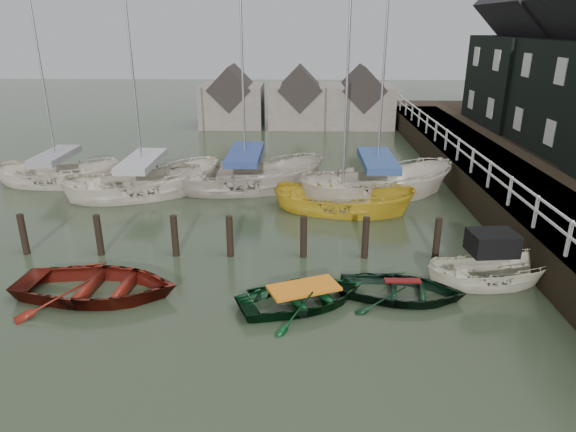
{
  "coord_description": "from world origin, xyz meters",
  "views": [
    {
      "loc": [
        1.08,
        -12.31,
        7.18
      ],
      "look_at": [
        0.69,
        3.07,
        1.4
      ],
      "focal_mm": 32.0,
      "sensor_mm": 36.0,
      "label": 1
    }
  ],
  "objects_px": {
    "sailboat_e": "(60,183)",
    "sailboat_c": "(342,211)",
    "sailboat_b": "(246,188)",
    "rowboat_red": "(99,296)",
    "sailboat_a": "(145,194)",
    "sailboat_d": "(376,194)",
    "motorboat": "(489,280)",
    "rowboat_green": "(304,304)",
    "rowboat_dkgreen": "(401,297)"
  },
  "relations": [
    {
      "from": "motorboat",
      "to": "sailboat_d",
      "type": "bearing_deg",
      "value": 9.36
    },
    {
      "from": "rowboat_green",
      "to": "motorboat",
      "type": "distance_m",
      "value": 5.62
    },
    {
      "from": "sailboat_a",
      "to": "sailboat_c",
      "type": "relative_size",
      "value": 1.1
    },
    {
      "from": "rowboat_green",
      "to": "motorboat",
      "type": "relative_size",
      "value": 0.92
    },
    {
      "from": "sailboat_a",
      "to": "sailboat_e",
      "type": "xyz_separation_m",
      "value": [
        -4.55,
        1.52,
        0.0
      ]
    },
    {
      "from": "rowboat_green",
      "to": "sailboat_e",
      "type": "distance_m",
      "value": 15.91
    },
    {
      "from": "sailboat_c",
      "to": "sailboat_a",
      "type": "bearing_deg",
      "value": 89.37
    },
    {
      "from": "rowboat_green",
      "to": "sailboat_e",
      "type": "bearing_deg",
      "value": 24.24
    },
    {
      "from": "sailboat_a",
      "to": "sailboat_d",
      "type": "height_order",
      "value": "sailboat_d"
    },
    {
      "from": "sailboat_a",
      "to": "sailboat_b",
      "type": "bearing_deg",
      "value": -100.3
    },
    {
      "from": "rowboat_red",
      "to": "rowboat_dkgreen",
      "type": "distance_m",
      "value": 8.51
    },
    {
      "from": "rowboat_green",
      "to": "sailboat_b",
      "type": "distance_m",
      "value": 10.63
    },
    {
      "from": "sailboat_d",
      "to": "motorboat",
      "type": "bearing_deg",
      "value": -178.46
    },
    {
      "from": "rowboat_dkgreen",
      "to": "sailboat_d",
      "type": "xyz_separation_m",
      "value": [
        0.51,
        9.07,
        0.06
      ]
    },
    {
      "from": "rowboat_dkgreen",
      "to": "sailboat_a",
      "type": "relative_size",
      "value": 0.29
    },
    {
      "from": "rowboat_red",
      "to": "sailboat_e",
      "type": "relative_size",
      "value": 0.43
    },
    {
      "from": "rowboat_dkgreen",
      "to": "sailboat_c",
      "type": "relative_size",
      "value": 0.32
    },
    {
      "from": "rowboat_dkgreen",
      "to": "sailboat_e",
      "type": "xyz_separation_m",
      "value": [
        -14.34,
        10.44,
        0.06
      ]
    },
    {
      "from": "sailboat_a",
      "to": "sailboat_e",
      "type": "height_order",
      "value": "sailboat_a"
    },
    {
      "from": "sailboat_b",
      "to": "sailboat_e",
      "type": "xyz_separation_m",
      "value": [
        -8.98,
        0.58,
        0.01
      ]
    },
    {
      "from": "sailboat_b",
      "to": "sailboat_c",
      "type": "xyz_separation_m",
      "value": [
        4.22,
        -2.86,
        -0.04
      ]
    },
    {
      "from": "motorboat",
      "to": "sailboat_b",
      "type": "bearing_deg",
      "value": 36.22
    },
    {
      "from": "rowboat_red",
      "to": "sailboat_d",
      "type": "xyz_separation_m",
      "value": [
        9.01,
        9.2,
        0.06
      ]
    },
    {
      "from": "rowboat_dkgreen",
      "to": "sailboat_b",
      "type": "distance_m",
      "value": 11.22
    },
    {
      "from": "rowboat_green",
      "to": "sailboat_a",
      "type": "bearing_deg",
      "value": 14.41
    },
    {
      "from": "sailboat_e",
      "to": "rowboat_red",
      "type": "bearing_deg",
      "value": -149.1
    },
    {
      "from": "rowboat_red",
      "to": "rowboat_dkgreen",
      "type": "xyz_separation_m",
      "value": [
        8.51,
        0.13,
        0.0
      ]
    },
    {
      "from": "sailboat_b",
      "to": "rowboat_dkgreen",
      "type": "bearing_deg",
      "value": -160.78
    },
    {
      "from": "rowboat_dkgreen",
      "to": "sailboat_a",
      "type": "bearing_deg",
      "value": 57.5
    },
    {
      "from": "rowboat_red",
      "to": "sailboat_e",
      "type": "distance_m",
      "value": 12.07
    },
    {
      "from": "rowboat_red",
      "to": "sailboat_b",
      "type": "xyz_separation_m",
      "value": [
        3.14,
        9.99,
        0.06
      ]
    },
    {
      "from": "sailboat_a",
      "to": "sailboat_c",
      "type": "distance_m",
      "value": 8.86
    },
    {
      "from": "sailboat_d",
      "to": "sailboat_b",
      "type": "bearing_deg",
      "value": 68.68
    },
    {
      "from": "motorboat",
      "to": "sailboat_a",
      "type": "xyz_separation_m",
      "value": [
        -12.52,
        8.02,
        -0.05
      ]
    },
    {
      "from": "rowboat_green",
      "to": "sailboat_a",
      "type": "xyz_separation_m",
      "value": [
        -7.06,
        9.36,
        0.06
      ]
    },
    {
      "from": "sailboat_b",
      "to": "sailboat_e",
      "type": "height_order",
      "value": "sailboat_b"
    },
    {
      "from": "rowboat_red",
      "to": "sailboat_a",
      "type": "bearing_deg",
      "value": 11.34
    },
    {
      "from": "rowboat_green",
      "to": "sailboat_b",
      "type": "bearing_deg",
      "value": -8.28
    },
    {
      "from": "sailboat_c",
      "to": "motorboat",
      "type": "bearing_deg",
      "value": -135.75
    },
    {
      "from": "rowboat_red",
      "to": "sailboat_c",
      "type": "relative_size",
      "value": 0.41
    },
    {
      "from": "sailboat_b",
      "to": "sailboat_e",
      "type": "bearing_deg",
      "value": 76.96
    },
    {
      "from": "rowboat_red",
      "to": "sailboat_c",
      "type": "distance_m",
      "value": 10.25
    },
    {
      "from": "sailboat_a",
      "to": "sailboat_b",
      "type": "distance_m",
      "value": 4.53
    },
    {
      "from": "sailboat_e",
      "to": "sailboat_c",
      "type": "bearing_deg",
      "value": -102.6
    },
    {
      "from": "rowboat_red",
      "to": "rowboat_green",
      "type": "relative_size",
      "value": 1.25
    },
    {
      "from": "rowboat_dkgreen",
      "to": "sailboat_a",
      "type": "distance_m",
      "value": 13.24
    },
    {
      "from": "sailboat_b",
      "to": "sailboat_d",
      "type": "distance_m",
      "value": 5.92
    },
    {
      "from": "rowboat_dkgreen",
      "to": "sailboat_d",
      "type": "distance_m",
      "value": 9.08
    },
    {
      "from": "rowboat_red",
      "to": "sailboat_e",
      "type": "xyz_separation_m",
      "value": [
        -5.83,
        10.57,
        0.06
      ]
    },
    {
      "from": "motorboat",
      "to": "sailboat_b",
      "type": "relative_size",
      "value": 0.35
    }
  ]
}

